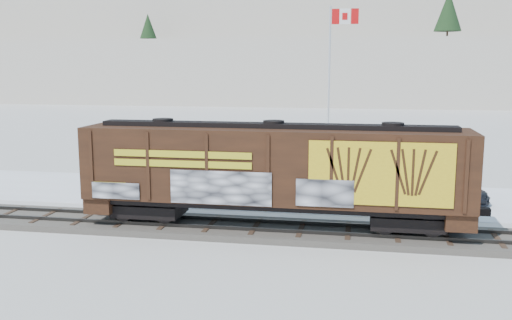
% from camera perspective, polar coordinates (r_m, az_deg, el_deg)
% --- Properties ---
extents(ground, '(500.00, 500.00, 0.00)m').
position_cam_1_polar(ground, '(25.60, -4.48, -7.00)').
color(ground, white).
rests_on(ground, ground).
extents(rail_track, '(50.00, 3.40, 0.43)m').
position_cam_1_polar(rail_track, '(25.56, -4.48, -6.69)').
color(rail_track, '#59544C').
rests_on(rail_track, ground).
extents(parking_strip, '(40.00, 8.00, 0.03)m').
position_cam_1_polar(parking_strip, '(32.67, -1.12, -3.34)').
color(parking_strip, white).
rests_on(parking_strip, ground).
extents(hillside, '(360.00, 110.00, 93.00)m').
position_cam_1_polar(hillside, '(163.80, 8.28, 11.81)').
color(hillside, white).
rests_on(hillside, ground).
extents(hopper_railcar, '(16.36, 3.06, 4.40)m').
position_cam_1_polar(hopper_railcar, '(24.37, 1.77, -0.87)').
color(hopper_railcar, black).
rests_on(hopper_railcar, rail_track).
extents(flagpole, '(2.30, 0.90, 11.13)m').
position_cam_1_polar(flagpole, '(39.08, 7.41, 4.73)').
color(flagpole, silver).
rests_on(flagpole, ground).
extents(car_silver, '(4.43, 2.81, 1.40)m').
position_cam_1_polar(car_silver, '(33.90, -5.66, -1.68)').
color(car_silver, silver).
rests_on(car_silver, parking_strip).
extents(car_white, '(5.30, 3.49, 1.65)m').
position_cam_1_polar(car_white, '(30.95, 1.53, -2.46)').
color(car_white, white).
rests_on(car_white, parking_strip).
extents(car_dark, '(5.25, 3.72, 1.41)m').
position_cam_1_polar(car_dark, '(32.04, 18.09, -2.74)').
color(car_dark, black).
rests_on(car_dark, parking_strip).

